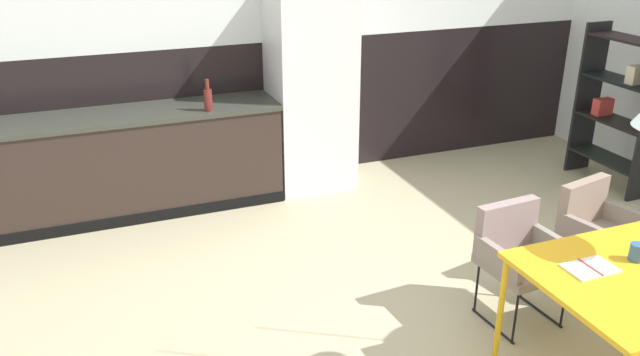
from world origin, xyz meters
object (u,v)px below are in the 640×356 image
(armchair_head_of_table, at_px, (517,248))
(open_shelf_unit, at_px, (621,101))
(refrigerator_column, at_px, (311,89))
(mug_wide_latte, at_px, (637,252))
(armchair_corner_seat, at_px, (596,222))
(open_book, at_px, (590,268))
(bottle_spice_small, at_px, (208,99))

(armchair_head_of_table, xyz_separation_m, open_shelf_unit, (2.27, 1.51, 0.34))
(refrigerator_column, bearing_deg, mug_wide_latte, -78.66)
(armchair_head_of_table, relative_size, open_shelf_unit, 0.49)
(refrigerator_column, distance_m, armchair_corner_seat, 2.78)
(armchair_head_of_table, relative_size, armchair_corner_seat, 1.01)
(mug_wide_latte, height_order, open_shelf_unit, open_shelf_unit)
(refrigerator_column, bearing_deg, armchair_corner_seat, -63.63)
(open_book, relative_size, bottle_spice_small, 0.97)
(armchair_head_of_table, bearing_deg, armchair_corner_seat, -175.00)
(armchair_head_of_table, relative_size, open_book, 2.89)
(refrigerator_column, xyz_separation_m, open_book, (0.36, -3.28, -0.20))
(bottle_spice_small, bearing_deg, mug_wide_latte, -61.55)
(armchair_head_of_table, height_order, bottle_spice_small, bottle_spice_small)
(refrigerator_column, distance_m, bottle_spice_small, 1.04)
(refrigerator_column, height_order, open_shelf_unit, refrigerator_column)
(mug_wide_latte, xyz_separation_m, bottle_spice_small, (-1.67, 3.09, 0.22))
(armchair_head_of_table, height_order, open_book, same)
(armchair_head_of_table, xyz_separation_m, open_book, (-0.10, -0.70, 0.26))
(refrigerator_column, relative_size, armchair_head_of_table, 2.48)
(bottle_spice_small, bearing_deg, open_shelf_unit, -12.93)
(armchair_head_of_table, xyz_separation_m, bottle_spice_small, (-1.48, 2.37, 0.52))
(armchair_corner_seat, relative_size, bottle_spice_small, 2.78)
(open_book, bearing_deg, mug_wide_latte, -2.78)
(refrigerator_column, distance_m, armchair_head_of_table, 2.65)
(open_book, bearing_deg, bottle_spice_small, 114.06)
(open_book, height_order, mug_wide_latte, mug_wide_latte)
(armchair_corner_seat, relative_size, mug_wide_latte, 6.17)
(refrigerator_column, distance_m, open_book, 3.30)
(armchair_corner_seat, xyz_separation_m, mug_wide_latte, (-0.56, -0.84, 0.31))
(refrigerator_column, relative_size, armchair_corner_seat, 2.50)
(armchair_corner_seat, xyz_separation_m, open_shelf_unit, (1.52, 1.39, 0.34))
(refrigerator_column, xyz_separation_m, armchair_corner_seat, (1.22, -2.45, -0.47))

